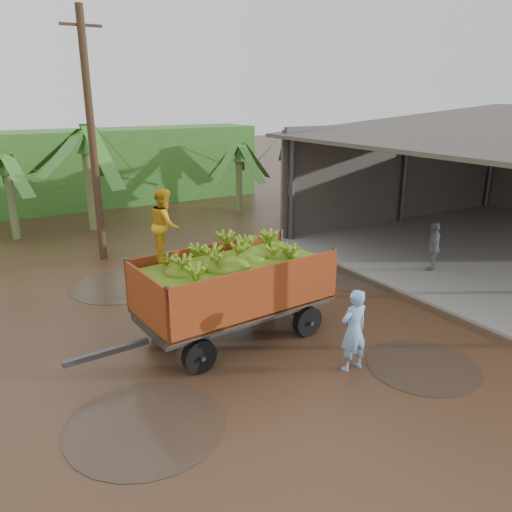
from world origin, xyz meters
The scene contains 7 objects.
ground centered at (0.00, 0.00, 0.00)m, with size 100.00×100.00×0.00m, color black.
packing_shed centered at (11.77, 1.77, 2.50)m, with size 12.78×10.80×4.76m.
hedge_north centered at (-2.00, 16.00, 1.80)m, with size 22.00×3.00×3.60m, color #2D661E.
banana_trailer centered at (-0.18, 0.03, 1.26)m, with size 5.80×2.28×3.39m.
man_blue centered at (1.16, -2.37, 0.84)m, with size 0.61×0.40×1.67m, color #7BA7E0.
man_grey centered at (7.06, 0.71, 0.78)m, with size 0.91×0.38×1.56m, color slate.
utility_pole centered at (-1.18, 7.19, 3.88)m, with size 1.20×0.24×7.65m.
Camera 1 is at (-4.91, -8.86, 5.15)m, focal length 35.00 mm.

